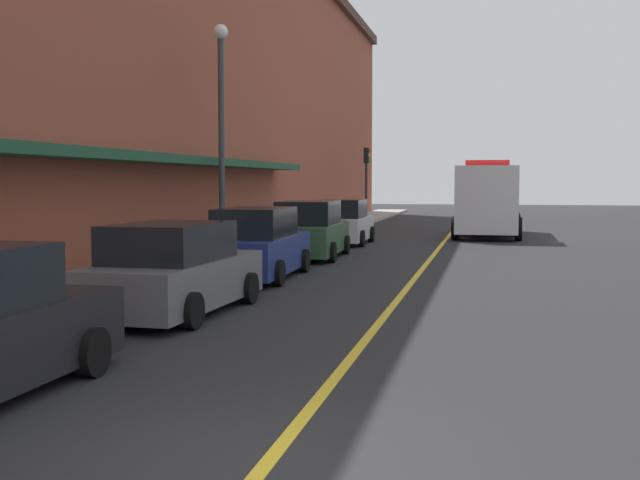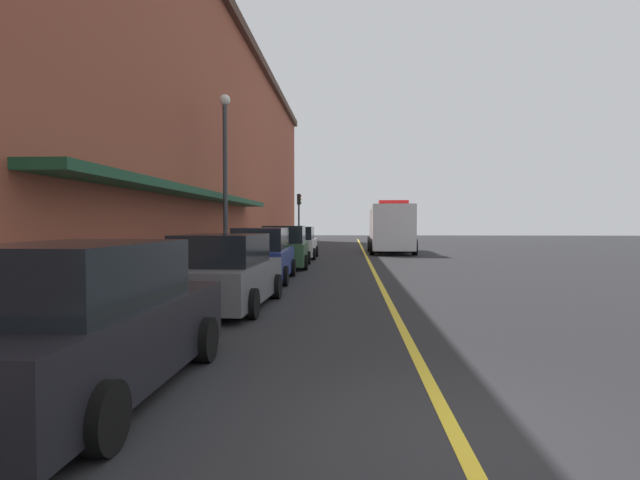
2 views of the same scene
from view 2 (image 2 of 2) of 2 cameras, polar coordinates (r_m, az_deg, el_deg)
name	(u,v)px [view 2 (image 2 of 2)]	position (r m, az deg, el deg)	size (l,w,h in m)	color
ground_plane	(367,258)	(29.82, 5.13, -1.97)	(112.00, 112.00, 0.00)	#232326
sidewalk_left	(258,256)	(30.25, -6.69, -1.78)	(2.40, 70.00, 0.15)	#9E9B93
lane_center_stripe	(367,258)	(29.82, 5.13, -1.96)	(0.16, 70.00, 0.01)	gold
brick_building_left	(138,135)	(31.43, -19.13, 10.69)	(11.88, 64.00, 13.72)	brown
parked_car_0	(86,325)	(6.59, -24.01, -8.40)	(2.09, 4.88, 1.76)	black
parked_car_1	(225,273)	(12.51, -10.30, -3.56)	(2.25, 4.82, 1.72)	#595B60
parked_car_2	(262,256)	(18.06, -6.28, -1.76)	(2.12, 4.93, 1.82)	navy
parked_car_3	(285,248)	(23.60, -3.80, -0.86)	(2.26, 4.81, 1.86)	#2D5133
parked_car_4	(298,244)	(29.45, -2.42, -0.40)	(2.14, 4.22, 1.78)	silver
box_truck	(390,229)	(35.54, 7.63, 1.23)	(2.99, 8.18, 3.38)	silver
parking_meter_0	(175,260)	(13.63, -15.44, -2.09)	(0.14, 0.18, 1.33)	#4C4C51
parking_meter_1	(185,258)	(14.36, -14.46, -1.89)	(0.14, 0.18, 1.33)	#4C4C51
parking_meter_2	(270,240)	(28.74, -5.50, 0.00)	(0.14, 0.18, 1.33)	#4C4C51
street_lamp_left	(225,162)	(21.47, -10.25, 8.28)	(0.44, 0.44, 6.94)	#33383D
traffic_light_near	(299,209)	(44.64, -2.30, 3.35)	(0.38, 0.36, 4.30)	#232326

